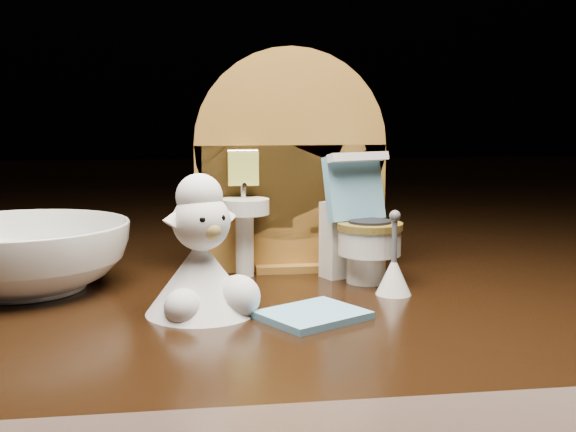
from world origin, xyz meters
The scene contains 6 objects.
backdrop_panel centered at (0.00, 0.06, 0.07)m, with size 0.13×0.05×0.15m.
toy_toilet centered at (0.04, 0.03, 0.03)m, with size 0.05×0.06×0.08m.
bath_mat centered at (-0.01, -0.06, 0.00)m, with size 0.05×0.04×0.00m, color #69AACD.
toilet_brush centered at (0.05, -0.01, 0.01)m, with size 0.02×0.02×0.05m.
plush_lamb centered at (-0.06, -0.04, 0.03)m, with size 0.06×0.06×0.08m.
ceramic_bowl centered at (-0.17, 0.03, 0.02)m, with size 0.13×0.13×0.04m, color white.
Camera 1 is at (-0.07, -0.42, 0.11)m, focal length 45.00 mm.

